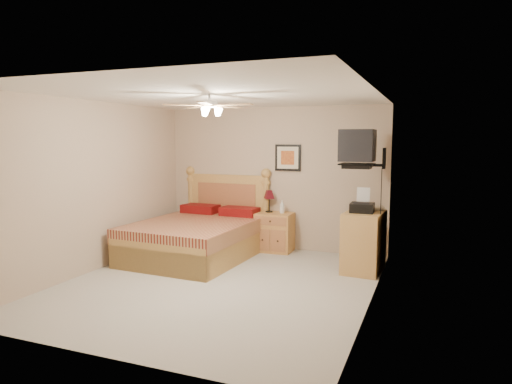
{
  "coord_description": "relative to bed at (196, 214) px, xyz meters",
  "views": [
    {
      "loc": [
        2.65,
        -5.36,
        1.94
      ],
      "look_at": [
        0.19,
        0.9,
        1.16
      ],
      "focal_mm": 32.0,
      "sensor_mm": 36.0,
      "label": 1
    }
  ],
  "objects": [
    {
      "name": "ceiling_fan",
      "position": [
        0.95,
        -1.32,
        1.64
      ],
      "size": [
        1.14,
        1.14,
        0.28
      ],
      "primitive_type": null,
      "color": "white",
      "rests_on": "ceiling"
    },
    {
      "name": "framed_picture",
      "position": [
        1.22,
        1.11,
        0.9
      ],
      "size": [
        0.46,
        0.04,
        0.46
      ],
      "primitive_type": "cube",
      "color": "black",
      "rests_on": "wall_back"
    },
    {
      "name": "ceiling",
      "position": [
        0.95,
        -1.12,
        1.78
      ],
      "size": [
        4.0,
        4.5,
        0.04
      ],
      "primitive_type": "cube",
      "color": "white",
      "rests_on": "ground"
    },
    {
      "name": "wall_back",
      "position": [
        0.95,
        1.13,
        0.53
      ],
      "size": [
        4.0,
        0.04,
        2.5
      ],
      "primitive_type": "cube",
      "color": "tan",
      "rests_on": "ground"
    },
    {
      "name": "wall_left",
      "position": [
        -1.05,
        -1.12,
        0.53
      ],
      "size": [
        0.04,
        4.5,
        2.5
      ],
      "primitive_type": "cube",
      "color": "tan",
      "rests_on": "ground"
    },
    {
      "name": "magazine_upper",
      "position": [
        2.71,
        0.51,
        0.2
      ],
      "size": [
        0.27,
        0.33,
        0.02
      ],
      "primitive_type": "imported",
      "rotation": [
        0.0,
        0.0,
        0.2
      ],
      "color": "gray",
      "rests_on": "magazine_lower"
    },
    {
      "name": "dresser",
      "position": [
        2.68,
        0.2,
        -0.28
      ],
      "size": [
        0.58,
        0.79,
        0.88
      ],
      "primitive_type": "cube",
      "rotation": [
        0.0,
        0.0,
        -0.08
      ],
      "color": "#B5863B",
      "rests_on": "ground"
    },
    {
      "name": "table_lamp",
      "position": [
        0.94,
        0.95,
        0.15
      ],
      "size": [
        0.23,
        0.23,
        0.38
      ],
      "primitive_type": null,
      "rotation": [
        0.0,
        0.0,
        -0.11
      ],
      "color": "#500D15",
      "rests_on": "nightstand"
    },
    {
      "name": "wall_tv",
      "position": [
        2.7,
        0.22,
        1.09
      ],
      "size": [
        0.56,
        0.46,
        0.58
      ],
      "primitive_type": null,
      "color": "black",
      "rests_on": "wall_right"
    },
    {
      "name": "nightstand",
      "position": [
        1.06,
        0.88,
        -0.38
      ],
      "size": [
        0.63,
        0.48,
        0.67
      ],
      "primitive_type": "cube",
      "rotation": [
        0.0,
        0.0,
        0.02
      ],
      "color": "#A56933",
      "rests_on": "ground"
    },
    {
      "name": "bed",
      "position": [
        0.0,
        0.0,
        0.0
      ],
      "size": [
        1.8,
        2.3,
        1.43
      ],
      "primitive_type": null,
      "rotation": [
        0.0,
        0.0,
        -0.05
      ],
      "color": "#AB7F48",
      "rests_on": "ground"
    },
    {
      "name": "floor",
      "position": [
        0.95,
        -1.12,
        -0.72
      ],
      "size": [
        4.5,
        4.5,
        0.0
      ],
      "primitive_type": "plane",
      "color": "#A49F94",
      "rests_on": "ground"
    },
    {
      "name": "lotion_bottle",
      "position": [
        1.18,
        0.92,
        0.06
      ],
      "size": [
        0.1,
        0.11,
        0.22
      ],
      "primitive_type": "imported",
      "rotation": [
        0.0,
        0.0,
        0.26
      ],
      "color": "white",
      "rests_on": "nightstand"
    },
    {
      "name": "wall_front",
      "position": [
        0.95,
        -3.37,
        0.53
      ],
      "size": [
        4.0,
        0.04,
        2.5
      ],
      "primitive_type": "cube",
      "color": "tan",
      "rests_on": "ground"
    },
    {
      "name": "fax_machine",
      "position": [
        2.65,
        0.17,
        0.34
      ],
      "size": [
        0.34,
        0.36,
        0.35
      ],
      "primitive_type": null,
      "rotation": [
        0.0,
        0.0,
        0.03
      ],
      "color": "black",
      "rests_on": "dresser"
    },
    {
      "name": "wall_right",
      "position": [
        2.95,
        -1.12,
        0.53
      ],
      "size": [
        0.04,
        4.5,
        2.5
      ],
      "primitive_type": "cube",
      "color": "tan",
      "rests_on": "ground"
    },
    {
      "name": "magazine_lower",
      "position": [
        2.69,
        0.48,
        0.18
      ],
      "size": [
        0.18,
        0.24,
        0.02
      ],
      "primitive_type": "imported",
      "rotation": [
        0.0,
        0.0,
        0.01
      ],
      "color": "#ADA18B",
      "rests_on": "dresser"
    }
  ]
}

